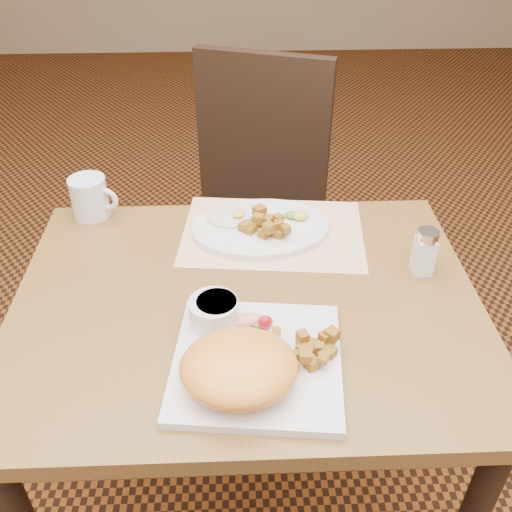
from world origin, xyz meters
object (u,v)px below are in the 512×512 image
object	(u,v)px
plate_square	(257,362)
coffee_mug	(90,197)
plate_oval	(261,228)
salt_shaker	(425,251)
table	(247,340)
chair_far	(253,202)

from	to	relation	value
plate_square	coffee_mug	size ratio (longest dim) A/B	2.47
coffee_mug	plate_oval	bearing A→B (deg)	-12.72
plate_oval	salt_shaker	world-z (taller)	salt_shaker
table	coffee_mug	bearing A→B (deg)	138.03
chair_far	plate_oval	size ratio (longest dim) A/B	3.19
plate_square	coffee_mug	world-z (taller)	coffee_mug
plate_oval	plate_square	bearing A→B (deg)	-93.60
table	plate_oval	bearing A→B (deg)	80.62
table	plate_square	xyz separation A→B (m)	(0.01, -0.17, 0.12)
plate_square	table	bearing A→B (deg)	94.32
salt_shaker	coffee_mug	bearing A→B (deg)	161.04
chair_far	coffee_mug	size ratio (longest dim) A/B	8.57
plate_square	plate_oval	bearing A→B (deg)	86.40
coffee_mug	table	bearing A→B (deg)	-41.97
chair_far	plate_square	distance (m)	0.90
salt_shaker	table	bearing A→B (deg)	-168.56
table	coffee_mug	world-z (taller)	coffee_mug
table	salt_shaker	distance (m)	0.40
table	plate_square	world-z (taller)	plate_square
plate_oval	salt_shaker	distance (m)	0.36
table	chair_far	world-z (taller)	chair_far
chair_far	plate_square	world-z (taller)	chair_far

